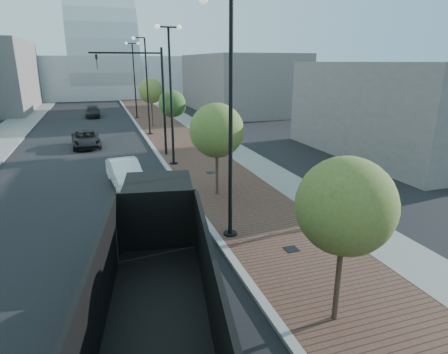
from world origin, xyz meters
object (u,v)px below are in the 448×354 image
object	(u,v)px
dump_truck	(159,263)
white_sedan	(125,172)
pedestrian	(335,205)
dark_car_mid	(86,139)

from	to	relation	value
dump_truck	white_sedan	bearing A→B (deg)	99.92
white_sedan	pedestrian	xyz separation A→B (m)	(8.34, -8.97, 0.20)
dump_truck	pedestrian	distance (m)	8.92
pedestrian	white_sedan	bearing A→B (deg)	-53.53
dump_truck	pedestrian	bearing A→B (deg)	31.28
dump_truck	pedestrian	world-z (taller)	dump_truck
white_sedan	dark_car_mid	xyz separation A→B (m)	(-2.36, 11.67, -0.07)
dark_car_mid	pedestrian	world-z (taller)	pedestrian
dump_truck	dark_car_mid	distance (m)	24.07
dark_car_mid	pedestrian	distance (m)	23.25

